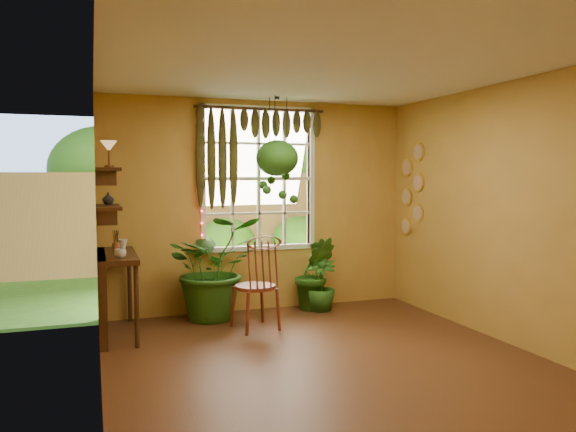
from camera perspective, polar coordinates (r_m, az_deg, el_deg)
name	(u,v)px	position (r m, az deg, el deg)	size (l,w,h in m)	color
floor	(328,362)	(5.40, 4.07, -14.61)	(4.50, 4.50, 0.00)	#4E2616
ceiling	(329,68)	(5.21, 4.22, 14.79)	(4.50, 4.50, 0.00)	silver
wall_back	(259,206)	(7.25, -2.93, 1.04)	(4.00, 4.00, 0.00)	gold
wall_left	(98,224)	(4.71, -18.78, -0.76)	(4.50, 4.50, 0.00)	gold
wall_right	(507,213)	(6.20, 21.36, 0.27)	(4.50, 4.50, 0.00)	gold
window	(259,179)	(7.27, -3.01, 3.81)	(1.52, 0.10, 1.86)	white
valance_vine	(255,133)	(7.15, -3.41, 8.43)	(1.70, 0.12, 1.10)	#3D2610
string_lights	(201,175)	(7.01, -8.79, 4.17)	(0.03, 0.03, 1.54)	#FF2633
wall_plates	(412,190)	(7.63, 12.51, 2.60)	(0.04, 0.32, 1.10)	beige
counter_ledge	(107,285)	(6.41, -17.93, -6.73)	(0.40, 1.20, 0.90)	#3D2610
shelf_lower	(108,207)	(6.31, -17.78, 0.87)	(0.25, 0.90, 0.04)	#3D2610
shelf_upper	(108,170)	(6.30, -17.86, 4.51)	(0.25, 0.90, 0.04)	#3D2610
backyard	(208,198)	(11.80, -8.13, 1.82)	(14.00, 10.00, 12.00)	#285317
windsor_chair	(257,298)	(6.40, -3.21, -8.34)	(0.54, 0.57, 1.23)	maroon
potted_plant_left	(214,267)	(6.87, -7.52, -5.19)	(1.14, 0.98, 1.26)	#1D4D14
potted_plant_mid	(315,273)	(7.32, 2.72, -5.81)	(0.52, 0.42, 0.95)	#1D4D14
potted_plant_right	(320,284)	(7.28, 3.29, -6.91)	(0.39, 0.39, 0.69)	#1D4D14
hanging_basket	(277,162)	(6.90, -1.11, 5.52)	(0.52, 0.52, 1.33)	black
cup_a	(120,253)	(5.95, -16.67, -3.66)	(0.12, 0.12, 0.09)	silver
cup_b	(122,244)	(6.74, -16.47, -2.73)	(0.11, 0.11, 0.10)	beige
brush_jar	(116,241)	(6.45, -17.07, -2.45)	(0.08, 0.08, 0.30)	brown
shelf_vase	(108,198)	(6.57, -17.81, 1.72)	(0.13, 0.13, 0.13)	#B2AD99
tiffany_lamp	(109,148)	(6.25, -17.75, 6.61)	(0.17, 0.17, 0.29)	brown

